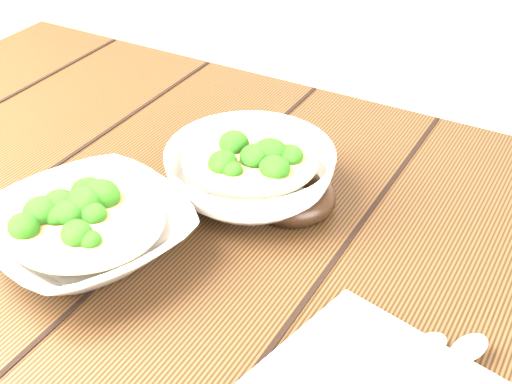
% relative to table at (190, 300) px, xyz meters
% --- Properties ---
extents(table, '(1.20, 0.80, 0.75)m').
position_rel_table_xyz_m(table, '(0.00, 0.00, 0.00)').
color(table, '#35200F').
rests_on(table, ground).
extents(soup_bowl_front, '(0.28, 0.28, 0.06)m').
position_rel_table_xyz_m(soup_bowl_front, '(-0.06, -0.09, 0.15)').
color(soup_bowl_front, silver).
rests_on(soup_bowl_front, table).
extents(soup_bowl_back, '(0.23, 0.23, 0.08)m').
position_rel_table_xyz_m(soup_bowl_back, '(0.04, 0.09, 0.15)').
color(soup_bowl_back, silver).
rests_on(soup_bowl_back, table).
extents(trivet, '(0.12, 0.12, 0.03)m').
position_rel_table_xyz_m(trivet, '(0.09, 0.10, 0.13)').
color(trivet, black).
rests_on(trivet, table).
extents(spoon_left, '(0.08, 0.16, 0.01)m').
position_rel_table_xyz_m(spoon_left, '(0.30, -0.09, 0.13)').
color(spoon_left, '#B7B4A1').
rests_on(spoon_left, napkin).
extents(spoon_right, '(0.07, 0.16, 0.01)m').
position_rel_table_xyz_m(spoon_right, '(0.33, -0.07, 0.13)').
color(spoon_right, '#B7B4A1').
rests_on(spoon_right, napkin).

